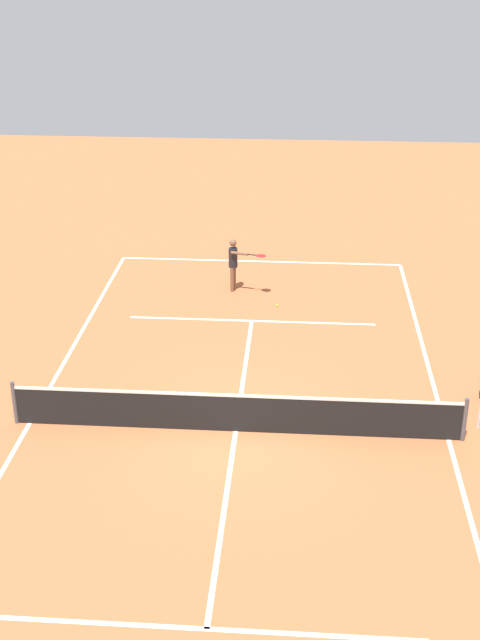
% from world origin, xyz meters
% --- Properties ---
extents(ground_plane, '(60.00, 60.00, 0.00)m').
position_xyz_m(ground_plane, '(0.00, 0.00, 0.00)').
color(ground_plane, '#B76038').
extents(court_lines, '(9.69, 22.07, 0.01)m').
position_xyz_m(court_lines, '(0.00, 0.00, 0.00)').
color(court_lines, white).
rests_on(court_lines, ground).
extents(tennis_net, '(10.29, 0.10, 1.07)m').
position_xyz_m(tennis_net, '(0.00, 0.00, 0.50)').
color(tennis_net, '#4C4C51').
rests_on(tennis_net, ground).
extents(player_serving, '(1.22, 0.81, 1.70)m').
position_xyz_m(player_serving, '(0.69, -8.33, 1.01)').
color(player_serving, brown).
rests_on(player_serving, ground).
extents(tennis_ball, '(0.07, 0.07, 0.07)m').
position_xyz_m(tennis_ball, '(-0.70, -7.16, 0.03)').
color(tennis_ball, '#CCE033').
rests_on(tennis_ball, ground).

